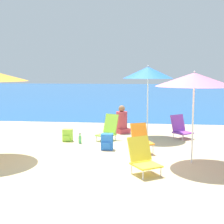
{
  "coord_description": "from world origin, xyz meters",
  "views": [
    {
      "loc": [
        1.07,
        -6.64,
        2.0
      ],
      "look_at": [
        0.19,
        1.05,
        1.0
      ],
      "focal_mm": 50.0,
      "sensor_mm": 36.0,
      "label": 1
    }
  ],
  "objects_px": {
    "beach_umbrella_blue": "(148,73)",
    "person_seated_far": "(122,122)",
    "beach_chair_yellow": "(143,157)",
    "backpack_lime": "(68,135)",
    "backpack_blue": "(107,142)",
    "beach_chair_orange": "(141,138)",
    "beach_chair_lime": "(109,129)",
    "beach_chair_purple": "(180,128)",
    "water_bottle": "(80,139)",
    "beach_umbrella_pink": "(194,80)"
  },
  "relations": [
    {
      "from": "beach_chair_lime",
      "to": "backpack_lime",
      "type": "bearing_deg",
      "value": -137.9
    },
    {
      "from": "beach_chair_orange",
      "to": "water_bottle",
      "type": "relative_size",
      "value": 2.48
    },
    {
      "from": "beach_chair_purple",
      "to": "water_bottle",
      "type": "xyz_separation_m",
      "value": [
        -2.87,
        -1.06,
        -0.2
      ]
    },
    {
      "from": "beach_chair_lime",
      "to": "backpack_blue",
      "type": "relative_size",
      "value": 1.8
    },
    {
      "from": "backpack_lime",
      "to": "backpack_blue",
      "type": "height_order",
      "value": "backpack_blue"
    },
    {
      "from": "beach_chair_lime",
      "to": "backpack_blue",
      "type": "height_order",
      "value": "beach_chair_lime"
    },
    {
      "from": "backpack_blue",
      "to": "backpack_lime",
      "type": "bearing_deg",
      "value": 145.99
    },
    {
      "from": "beach_chair_yellow",
      "to": "backpack_lime",
      "type": "xyz_separation_m",
      "value": [
        -2.21,
        2.65,
        -0.16
      ]
    },
    {
      "from": "beach_chair_lime",
      "to": "water_bottle",
      "type": "height_order",
      "value": "beach_chair_lime"
    },
    {
      "from": "beach_chair_orange",
      "to": "water_bottle",
      "type": "xyz_separation_m",
      "value": [
        -1.72,
        0.78,
        -0.25
      ]
    },
    {
      "from": "beach_chair_purple",
      "to": "water_bottle",
      "type": "bearing_deg",
      "value": 161.29
    },
    {
      "from": "backpack_blue",
      "to": "water_bottle",
      "type": "height_order",
      "value": "backpack_blue"
    },
    {
      "from": "beach_umbrella_blue",
      "to": "beach_chair_yellow",
      "type": "height_order",
      "value": "beach_umbrella_blue"
    },
    {
      "from": "beach_chair_lime",
      "to": "beach_chair_orange",
      "type": "distance_m",
      "value": 1.66
    },
    {
      "from": "beach_umbrella_pink",
      "to": "beach_chair_yellow",
      "type": "xyz_separation_m",
      "value": [
        -1.06,
        -0.81,
        -1.51
      ]
    },
    {
      "from": "person_seated_far",
      "to": "backpack_blue",
      "type": "bearing_deg",
      "value": -132.95
    },
    {
      "from": "beach_chair_yellow",
      "to": "beach_chair_orange",
      "type": "distance_m",
      "value": 1.63
    },
    {
      "from": "backpack_blue",
      "to": "water_bottle",
      "type": "relative_size",
      "value": 1.44
    },
    {
      "from": "beach_chair_orange",
      "to": "backpack_lime",
      "type": "distance_m",
      "value": 2.38
    },
    {
      "from": "beach_umbrella_blue",
      "to": "beach_chair_purple",
      "type": "relative_size",
      "value": 2.99
    },
    {
      "from": "backpack_blue",
      "to": "beach_umbrella_pink",
      "type": "bearing_deg",
      "value": -26.09
    },
    {
      "from": "beach_umbrella_blue",
      "to": "beach_chair_yellow",
      "type": "relative_size",
      "value": 2.88
    },
    {
      "from": "beach_umbrella_blue",
      "to": "person_seated_far",
      "type": "relative_size",
      "value": 2.41
    },
    {
      "from": "beach_chair_orange",
      "to": "person_seated_far",
      "type": "xyz_separation_m",
      "value": [
        -0.69,
        2.45,
        -0.0
      ]
    },
    {
      "from": "beach_chair_purple",
      "to": "beach_chair_lime",
      "type": "distance_m",
      "value": 2.19
    },
    {
      "from": "beach_umbrella_blue",
      "to": "beach_chair_orange",
      "type": "xyz_separation_m",
      "value": [
        -0.15,
        -1.88,
        -1.61
      ]
    },
    {
      "from": "beach_chair_yellow",
      "to": "backpack_lime",
      "type": "distance_m",
      "value": 3.45
    },
    {
      "from": "person_seated_far",
      "to": "backpack_blue",
      "type": "relative_size",
      "value": 2.18
    },
    {
      "from": "beach_chair_yellow",
      "to": "person_seated_far",
      "type": "xyz_separation_m",
      "value": [
        -0.76,
        4.07,
        0.04
      ]
    },
    {
      "from": "beach_chair_yellow",
      "to": "backpack_blue",
      "type": "relative_size",
      "value": 1.83
    },
    {
      "from": "backpack_lime",
      "to": "beach_umbrella_pink",
      "type": "bearing_deg",
      "value": -29.31
    },
    {
      "from": "beach_chair_orange",
      "to": "beach_umbrella_blue",
      "type": "bearing_deg",
      "value": 59.85
    },
    {
      "from": "beach_chair_yellow",
      "to": "water_bottle",
      "type": "relative_size",
      "value": 2.64
    },
    {
      "from": "beach_chair_purple",
      "to": "beach_chair_lime",
      "type": "height_order",
      "value": "beach_chair_lime"
    },
    {
      "from": "beach_umbrella_blue",
      "to": "water_bottle",
      "type": "bearing_deg",
      "value": -149.67
    },
    {
      "from": "backpack_lime",
      "to": "beach_umbrella_blue",
      "type": "bearing_deg",
      "value": 20.48
    },
    {
      "from": "beach_umbrella_blue",
      "to": "beach_chair_orange",
      "type": "height_order",
      "value": "beach_umbrella_blue"
    },
    {
      "from": "backpack_blue",
      "to": "beach_chair_orange",
      "type": "bearing_deg",
      "value": -10.74
    },
    {
      "from": "beach_chair_orange",
      "to": "person_seated_far",
      "type": "height_order",
      "value": "person_seated_far"
    },
    {
      "from": "beach_chair_orange",
      "to": "backpack_blue",
      "type": "bearing_deg",
      "value": 143.64
    },
    {
      "from": "beach_chair_lime",
      "to": "person_seated_far",
      "type": "relative_size",
      "value": 0.82
    },
    {
      "from": "beach_chair_orange",
      "to": "backpack_blue",
      "type": "height_order",
      "value": "beach_chair_orange"
    },
    {
      "from": "backpack_lime",
      "to": "water_bottle",
      "type": "distance_m",
      "value": 0.49
    },
    {
      "from": "beach_chair_yellow",
      "to": "backpack_lime",
      "type": "height_order",
      "value": "beach_chair_yellow"
    },
    {
      "from": "beach_umbrella_blue",
      "to": "backpack_blue",
      "type": "height_order",
      "value": "beach_umbrella_blue"
    },
    {
      "from": "beach_chair_purple",
      "to": "backpack_blue",
      "type": "xyz_separation_m",
      "value": [
        -2.02,
        -1.67,
        -0.11
      ]
    },
    {
      "from": "beach_umbrella_blue",
      "to": "beach_chair_orange",
      "type": "relative_size",
      "value": 3.06
    },
    {
      "from": "beach_umbrella_pink",
      "to": "backpack_blue",
      "type": "distance_m",
      "value": 2.77
    },
    {
      "from": "beach_chair_purple",
      "to": "backpack_blue",
      "type": "bearing_deg",
      "value": -179.37
    },
    {
      "from": "beach_umbrella_pink",
      "to": "beach_umbrella_blue",
      "type": "relative_size",
      "value": 0.92
    }
  ]
}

